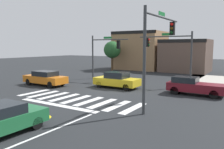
{
  "coord_description": "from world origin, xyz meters",
  "views": [
    {
      "loc": [
        11.27,
        -17.37,
        3.93
      ],
      "look_at": [
        -0.48,
        1.24,
        1.24
      ],
      "focal_mm": 37.05,
      "sensor_mm": 36.0,
      "label": 1
    }
  ],
  "objects": [
    {
      "name": "roadside_tree",
      "position": [
        -8.5,
        14.0,
        3.36
      ],
      "size": [
        2.71,
        2.71,
        4.75
      ],
      "color": "#4C3823",
      "rests_on": "ground_plane"
    },
    {
      "name": "car_orange",
      "position": [
        -6.78,
        -1.45,
        0.75
      ],
      "size": [
        4.69,
        1.79,
        1.46
      ],
      "rotation": [
        0.0,
        0.0,
        3.14
      ],
      "color": "orange",
      "rests_on": "ground_plane"
    },
    {
      "name": "ground_plane",
      "position": [
        0.0,
        0.0,
        0.0
      ],
      "size": [
        120.0,
        120.0,
        0.0
      ],
      "primitive_type": "plane",
      "color": "#232628"
    },
    {
      "name": "car_yellow",
      "position": [
        0.06,
        1.24,
        0.75
      ],
      "size": [
        4.32,
        1.82,
        1.52
      ],
      "color": "gold",
      "rests_on": "ground_plane"
    },
    {
      "name": "storefront_row",
      "position": [
        -2.95,
        19.19,
        2.94
      ],
      "size": [
        15.21,
        6.55,
        6.42
      ],
      "color": "#93704C",
      "rests_on": "ground_plane"
    },
    {
      "name": "car_maroon",
      "position": [
        7.0,
        1.88,
        0.73
      ],
      "size": [
        4.39,
        1.72,
        1.43
      ],
      "color": "maroon",
      "rests_on": "ground_plane"
    },
    {
      "name": "traffic_signal_southeast",
      "position": [
        5.84,
        -3.23,
        4.34
      ],
      "size": [
        0.32,
        5.88,
        6.18
      ],
      "rotation": [
        0.0,
        0.0,
        1.57
      ],
      "color": "#383A3D",
      "rests_on": "ground_plane"
    },
    {
      "name": "crosswalk_near",
      "position": [
        0.0,
        -4.5,
        0.0
      ],
      "size": [
        10.03,
        3.11,
        0.01
      ],
      "color": "silver",
      "rests_on": "ground_plane"
    },
    {
      "name": "traffic_signal_northwest",
      "position": [
        -3.95,
        5.1,
        3.56
      ],
      "size": [
        4.9,
        0.32,
        5.2
      ],
      "color": "#383A3D",
      "rests_on": "ground_plane"
    },
    {
      "name": "traffic_signal_northeast",
      "position": [
        3.69,
        5.65,
        3.74
      ],
      "size": [
        5.58,
        0.32,
        5.37
      ],
      "rotation": [
        0.0,
        0.0,
        3.14
      ],
      "color": "#383A3D",
      "rests_on": "ground_plane"
    },
    {
      "name": "bike_detector_marking",
      "position": [
        1.29,
        -8.98,
        0.0
      ],
      "size": [
        1.15,
        1.15,
        0.01
      ],
      "color": "yellow",
      "rests_on": "ground_plane"
    }
  ]
}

